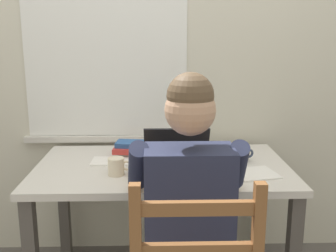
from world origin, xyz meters
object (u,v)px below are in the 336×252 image
object	(u,v)px
seated_person	(187,205)
laptop	(177,163)
desk	(162,182)
coffee_mug_white	(117,166)
computer_mouse	(234,172)
book_stack_main	(131,149)
coffee_mug_dark	(239,154)

from	to	relation	value
seated_person	laptop	distance (m)	0.33
desk	coffee_mug_white	bearing A→B (deg)	-146.59
seated_person	laptop	size ratio (longest dim) A/B	3.73
seated_person	computer_mouse	xyz separation A→B (m)	(0.25, 0.28, 0.04)
coffee_mug_white	book_stack_main	bearing A→B (deg)	80.79
computer_mouse	book_stack_main	distance (m)	0.62
laptop	computer_mouse	world-z (taller)	laptop
coffee_mug_white	book_stack_main	distance (m)	0.32
computer_mouse	coffee_mug_dark	size ratio (longest dim) A/B	0.85
laptop	coffee_mug_white	world-z (taller)	laptop
computer_mouse	coffee_mug_white	size ratio (longest dim) A/B	0.85
laptop	book_stack_main	distance (m)	0.38
laptop	coffee_mug_dark	size ratio (longest dim) A/B	2.85
laptop	book_stack_main	size ratio (longest dim) A/B	1.61
coffee_mug_dark	book_stack_main	xyz separation A→B (m)	(-0.58, 0.13, -0.00)
computer_mouse	laptop	bearing A→B (deg)	170.40
computer_mouse	coffee_mug_white	xyz separation A→B (m)	(-0.57, 0.03, 0.03)
computer_mouse	coffee_mug_dark	bearing A→B (deg)	71.83
laptop	computer_mouse	distance (m)	0.28
seated_person	computer_mouse	distance (m)	0.38
desk	coffee_mug_dark	distance (m)	0.44
seated_person	coffee_mug_dark	xyz separation A→B (m)	(0.32, 0.49, 0.07)
laptop	book_stack_main	xyz separation A→B (m)	(-0.24, 0.29, -0.01)
seated_person	coffee_mug_dark	distance (m)	0.59
laptop	coffee_mug_white	distance (m)	0.30
desk	laptop	world-z (taller)	laptop
seated_person	coffee_mug_white	xyz separation A→B (m)	(-0.32, 0.31, 0.07)
seated_person	coffee_mug_dark	bearing A→B (deg)	57.25
desk	seated_person	distance (m)	0.47
computer_mouse	coffee_mug_dark	distance (m)	0.23
seated_person	book_stack_main	bearing A→B (deg)	113.36
laptop	coffee_mug_white	bearing A→B (deg)	-176.27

